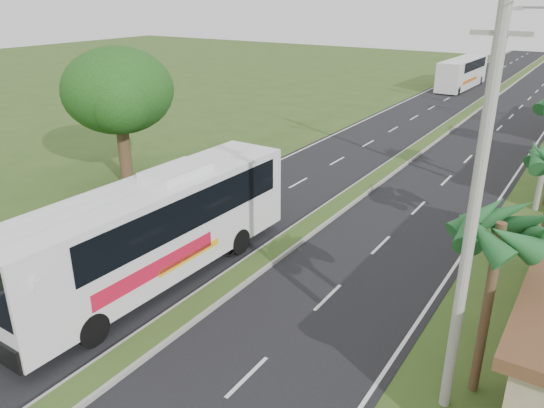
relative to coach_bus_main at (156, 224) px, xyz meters
The scene contains 11 objects.
ground 4.37m from the coach_bus_main, 48.38° to the right, with size 180.00×180.00×0.00m, color #334D1C.
road_asphalt 17.53m from the coach_bus_main, 81.80° to the left, with size 14.00×160.00×0.02m, color black.
median_strip 17.52m from the coach_bus_main, 81.80° to the left, with size 1.20×160.00×0.18m.
lane_edge_left 17.86m from the coach_bus_main, 103.78° to the left, with size 0.12×160.00×0.01m, color silver.
lane_edge_right 19.63m from the coach_bus_main, 61.92° to the left, with size 0.12×160.00×0.01m, color silver.
palm_verge_a 11.75m from the coach_bus_main, ahead, with size 2.40×2.40×5.45m.
shade_tree 12.35m from the coach_bus_main, 143.12° to the left, with size 6.30×6.00×7.54m.
utility_pole_a 11.52m from the coach_bus_main, ahead, with size 1.60×0.28×11.00m.
coach_bus_main is the anchor object (origin of this frame).
coach_bus_far 49.93m from the coach_bus_main, 91.89° to the left, with size 2.81×11.18×3.23m.
motorcyclist 2.97m from the coach_bus_main, 79.23° to the left, with size 2.08×1.20×2.17m.
Camera 1 is at (10.64, -9.80, 10.18)m, focal length 35.00 mm.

